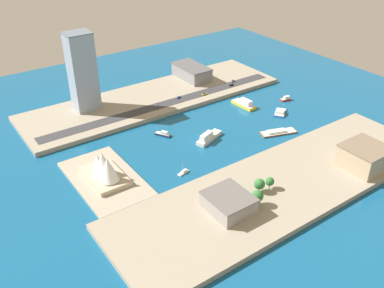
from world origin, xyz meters
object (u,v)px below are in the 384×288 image
object	(u,v)px
carpark_squat_concrete	(229,203)
traffic_light_waterfront	(158,106)
ferry_yellow_fast	(244,104)
hatchback_blue	(179,97)
tugboat_red	(286,99)
catamaran_blue	(280,112)
ferry_white_commuter	(209,137)
warehouse_low_gray	(192,72)
patrol_launch_navy	(163,134)
sailboat_small_white	(183,172)
taxi_yellow_cab	(204,94)
suv_black	(231,85)
barge_flat_brown	(278,132)
opera_landmark	(105,168)
apartment_midrise_tan	(364,157)
sedan_silver	(233,81)
tower_tall_glass	(82,72)

from	to	relation	value
carpark_squat_concrete	traffic_light_waterfront	size ratio (longest dim) A/B	4.11
ferry_yellow_fast	carpark_squat_concrete	world-z (taller)	carpark_squat_concrete
ferry_yellow_fast	hatchback_blue	xyz separation A→B (m)	(40.89, 42.21, 1.97)
ferry_yellow_fast	tugboat_red	bearing A→B (deg)	-107.80
catamaran_blue	carpark_squat_concrete	bearing A→B (deg)	122.40
ferry_white_commuter	warehouse_low_gray	world-z (taller)	warehouse_low_gray
catamaran_blue	patrol_launch_navy	size ratio (longest dim) A/B	1.35
hatchback_blue	sailboat_small_white	bearing A→B (deg)	148.06
taxi_yellow_cab	suv_black	bearing A→B (deg)	-85.90
barge_flat_brown	ferry_white_commuter	bearing A→B (deg)	65.37
warehouse_low_gray	barge_flat_brown	bearing A→B (deg)	177.36
sailboat_small_white	barge_flat_brown	distance (m)	91.28
warehouse_low_gray	suv_black	xyz separation A→B (m)	(-37.74, -19.77, -5.47)
tugboat_red	traffic_light_waterfront	size ratio (longest dim) A/B	1.66
barge_flat_brown	opera_landmark	world-z (taller)	opera_landmark
opera_landmark	tugboat_red	bearing A→B (deg)	-83.68
apartment_midrise_tan	catamaran_blue	bearing A→B (deg)	-10.64
sedan_silver	barge_flat_brown	bearing A→B (deg)	160.87
catamaran_blue	opera_landmark	xyz separation A→B (m)	(-4.54, 163.90, 8.76)
ferry_white_commuter	warehouse_low_gray	distance (m)	117.31
patrol_launch_navy	hatchback_blue	size ratio (longest dim) A/B	3.12
traffic_light_waterfront	opera_landmark	size ratio (longest dim) A/B	0.18
sailboat_small_white	ferry_white_commuter	bearing A→B (deg)	-57.59
sailboat_small_white	hatchback_blue	bearing A→B (deg)	-31.94
hatchback_blue	ferry_yellow_fast	bearing A→B (deg)	-134.09
barge_flat_brown	warehouse_low_gray	world-z (taller)	warehouse_low_gray
apartment_midrise_tan	warehouse_low_gray	bearing A→B (deg)	0.84
taxi_yellow_cab	opera_landmark	size ratio (longest dim) A/B	0.13
ferry_yellow_fast	catamaran_blue	size ratio (longest dim) A/B	1.43
ferry_white_commuter	suv_black	size ratio (longest dim) A/B	6.44
catamaran_blue	traffic_light_waterfront	bearing A→B (deg)	55.14
tugboat_red	warehouse_low_gray	world-z (taller)	warehouse_low_gray
warehouse_low_gray	patrol_launch_navy	bearing A→B (deg)	133.46
tugboat_red	warehouse_low_gray	size ratio (longest dim) A/B	0.26
ferry_yellow_fast	taxi_yellow_cab	xyz separation A→B (m)	(33.48, 18.96, 1.97)
patrol_launch_navy	traffic_light_waterfront	xyz separation A→B (m)	(33.87, -16.54, 6.51)
sailboat_small_white	sedan_silver	bearing A→B (deg)	-51.92
hatchback_blue	opera_landmark	bearing A→B (deg)	124.94
ferry_white_commuter	traffic_light_waterfront	xyz separation A→B (m)	(59.53, 8.37, 5.44)
ferry_yellow_fast	traffic_light_waterfront	size ratio (longest dim) A/B	3.97
catamaran_blue	sailboat_small_white	world-z (taller)	sailboat_small_white
tower_tall_glass	traffic_light_waterfront	world-z (taller)	tower_tall_glass
carpark_squat_concrete	opera_landmark	distance (m)	84.01
tugboat_red	ferry_white_commuter	distance (m)	101.47
apartment_midrise_tan	carpark_squat_concrete	xyz separation A→B (m)	(17.25, 102.26, -2.74)
ferry_white_commuter	sailboat_small_white	distance (m)	48.26
apartment_midrise_tan	hatchback_blue	xyz separation A→B (m)	(162.87, 40.25, -7.01)
ferry_yellow_fast	catamaran_blue	world-z (taller)	ferry_yellow_fast
tower_tall_glass	hatchback_blue	world-z (taller)	tower_tall_glass
tower_tall_glass	carpark_squat_concrete	size ratio (longest dim) A/B	2.44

